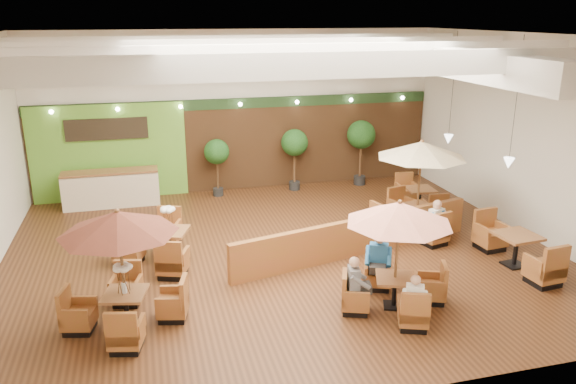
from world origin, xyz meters
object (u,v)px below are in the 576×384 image
object	(u,v)px
table_5	(419,200)
diner_3	(435,219)
booth_divider	(357,237)
table_2	(418,167)
table_3	(159,244)
diner_4	(435,218)
topiary_1	(295,145)
topiary_2	(361,137)
table_0	(120,247)
table_1	(398,234)
diner_1	(379,257)
service_counter	(111,189)
diner_2	(356,279)
topiary_0	(217,154)
table_4	(516,251)
diner_0	(415,295)

from	to	relation	value
table_5	diner_3	bearing A→B (deg)	-104.50
booth_divider	table_2	xyz separation A→B (m)	(2.18, 1.09, 1.44)
table_3	diner_4	bearing A→B (deg)	13.47
topiary_1	topiary_2	world-z (taller)	topiary_2
table_5	table_0	bearing A→B (deg)	-146.83
table_1	table_3	world-z (taller)	table_1
table_5	topiary_1	world-z (taller)	topiary_1
diner_1	service_counter	bearing A→B (deg)	-25.90
table_0	topiary_2	size ratio (longest dim) A/B	1.07
diner_3	diner_2	bearing A→B (deg)	-151.47
table_0	table_5	distance (m)	10.17
table_5	diner_3	world-z (taller)	diner_3
diner_2	diner_3	size ratio (longest dim) A/B	1.03
diner_2	diner_4	distance (m)	4.41
table_3	diner_3	world-z (taller)	table_3
topiary_0	diner_4	xyz separation A→B (m)	(5.02, -5.78, -0.70)
topiary_0	topiary_2	bearing A→B (deg)	0.00
table_5	topiary_0	bearing A→B (deg)	156.82
table_2	diner_4	distance (m)	1.53
table_2	diner_4	world-z (taller)	table_2
booth_divider	diner_1	distance (m)	1.90
table_0	table_4	distance (m)	9.37
table_4	diner_4	xyz separation A→B (m)	(-1.30, 1.73, 0.37)
table_4	topiary_1	size ratio (longest dim) A/B	1.31
table_1	diner_4	world-z (taller)	table_1
table_5	diner_2	bearing A→B (deg)	-123.12
table_3	diner_0	world-z (taller)	table_3
table_0	topiary_1	world-z (taller)	table_0
table_5	diner_0	xyz separation A→B (m)	(-3.40, -6.31, 0.37)
table_4	diner_2	size ratio (longest dim) A/B	3.60
table_0	diner_0	bearing A→B (deg)	-2.38
topiary_1	diner_1	bearing A→B (deg)	-91.36
diner_0	topiary_0	bearing A→B (deg)	132.04
service_counter	topiary_0	size ratio (longest dim) A/B	1.52
table_0	topiary_1	size ratio (longest dim) A/B	1.16
table_0	diner_4	distance (m)	8.31
booth_divider	topiary_2	world-z (taller)	topiary_2
booth_divider	table_4	size ratio (longest dim) A/B	2.51
topiary_2	table_1	bearing A→B (deg)	-107.12
topiary_2	diner_2	distance (m)	9.38
diner_0	diner_2	world-z (taller)	diner_2
table_1	table_2	size ratio (longest dim) A/B	0.91
table_3	diner_4	size ratio (longest dim) A/B	3.46
diner_0	diner_3	world-z (taller)	diner_3
table_2	table_4	world-z (taller)	table_2
diner_0	table_4	bearing A→B (deg)	54.99
diner_0	diner_2	distance (m)	1.24
table_5	topiary_2	distance (m)	3.57
table_5	topiary_2	bearing A→B (deg)	108.22
topiary_0	topiary_1	xyz separation A→B (m)	(2.72, 0.00, 0.15)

